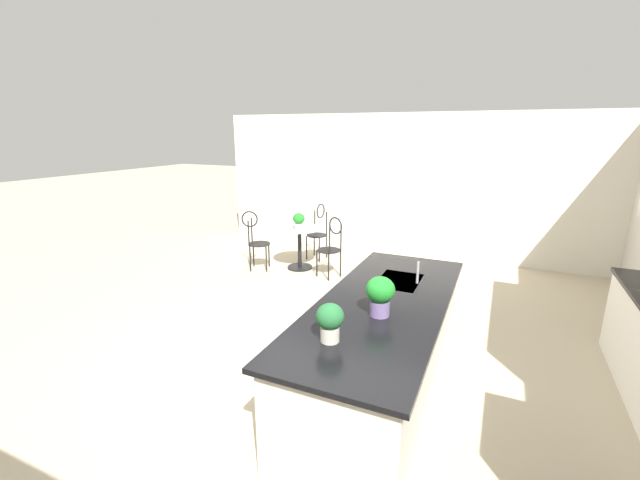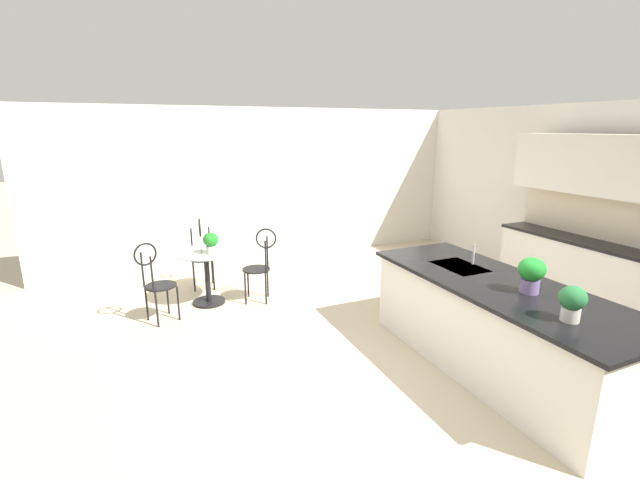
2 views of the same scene
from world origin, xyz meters
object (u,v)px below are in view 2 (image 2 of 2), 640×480
chair_by_island (202,250)px  chair_toward_desk (155,278)px  potted_plant_counter_near (531,273)px  potted_plant_counter_far (572,301)px  bistro_table (207,272)px  potted_plant_on_table (211,242)px  chair_near_window (260,261)px

chair_by_island → chair_toward_desk: 1.27m
potted_plant_counter_near → potted_plant_counter_far: (0.55, -0.21, -0.03)m
potted_plant_counter_near → chair_by_island: bearing=-149.1°
bistro_table → chair_by_island: chair_by_island is taller
potted_plant_on_table → potted_plant_counter_far: potted_plant_counter_far is taller
bistro_table → potted_plant_counter_near: potted_plant_counter_near is taller
chair_toward_desk → potted_plant_on_table: size_ratio=3.65×
chair_near_window → chair_toward_desk: (0.14, -1.37, 0.00)m
chair_by_island → potted_plant_on_table: 0.88m
bistro_table → potted_plant_on_table: bearing=23.7°
chair_near_window → chair_toward_desk: same height
chair_by_island → potted_plant_on_table: bearing=0.8°
potted_plant_on_table → potted_plant_counter_near: size_ratio=0.87×
chair_by_island → potted_plant_on_table: chair_by_island is taller
chair_toward_desk → chair_near_window: bearing=96.0°
chair_by_island → potted_plant_counter_far: (4.40, 2.10, 0.51)m
chair_toward_desk → bistro_table: bearing=117.6°
potted_plant_counter_far → potted_plant_on_table: bearing=-149.8°
bistro_table → chair_by_island: bearing=176.3°
bistro_table → potted_plant_counter_near: 3.99m
bistro_table → chair_by_island: 0.70m
chair_toward_desk → potted_plant_on_table: (-0.22, 0.73, 0.33)m
chair_near_window → potted_plant_counter_far: (3.50, 1.45, 0.51)m
potted_plant_counter_near → potted_plant_counter_far: size_ratio=1.16×
chair_near_window → chair_by_island: size_ratio=1.00×
chair_near_window → chair_by_island: 1.11m
bistro_table → potted_plant_counter_near: size_ratio=2.43×
chair_near_window → potted_plant_counter_far: bearing=22.5°
chair_near_window → chair_by_island: same height
potted_plant_on_table → potted_plant_counter_near: 3.81m
chair_by_island → chair_toward_desk: same height
bistro_table → chair_toward_desk: 0.77m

